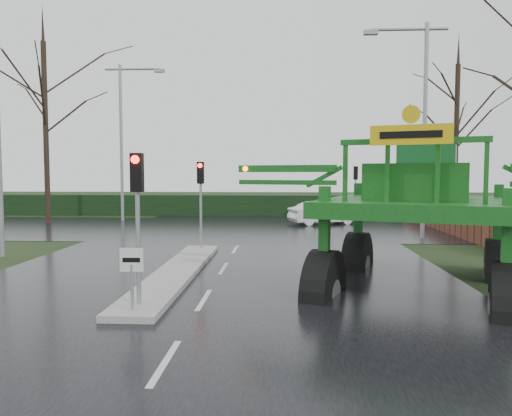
{
  "coord_description": "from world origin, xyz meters",
  "views": [
    {
      "loc": [
        1.89,
        -11.8,
        3.08
      ],
      "look_at": [
        1.07,
        3.69,
        2.0
      ],
      "focal_mm": 35.0,
      "sensor_mm": 36.0,
      "label": 1
    }
  ],
  "objects_px": {
    "keep_left_sign": "(132,269)",
    "street_light_right": "(418,111)",
    "street_light_left_far": "(126,128)",
    "traffic_signal_mid": "(201,186)",
    "traffic_signal_near": "(137,196)",
    "traffic_signal_far": "(356,181)",
    "street_light_left_near": "(5,93)",
    "crop_sprayer": "(328,187)",
    "white_sedan": "(324,225)"
  },
  "relations": [
    {
      "from": "street_light_left_far",
      "to": "white_sedan",
      "type": "relative_size",
      "value": 2.37
    },
    {
      "from": "white_sedan",
      "to": "traffic_signal_far",
      "type": "bearing_deg",
      "value": -69.59
    },
    {
      "from": "traffic_signal_far",
      "to": "traffic_signal_mid",
      "type": "bearing_deg",
      "value": 58.07
    },
    {
      "from": "traffic_signal_mid",
      "to": "traffic_signal_far",
      "type": "relative_size",
      "value": 1.0
    },
    {
      "from": "keep_left_sign",
      "to": "traffic_signal_mid",
      "type": "bearing_deg",
      "value": 90.0
    },
    {
      "from": "traffic_signal_far",
      "to": "traffic_signal_near",
      "type": "bearing_deg",
      "value": 69.64
    },
    {
      "from": "traffic_signal_mid",
      "to": "street_light_left_far",
      "type": "distance_m",
      "value": 14.68
    },
    {
      "from": "keep_left_sign",
      "to": "street_light_left_far",
      "type": "xyz_separation_m",
      "value": [
        -6.89,
        21.5,
        4.93
      ]
    },
    {
      "from": "street_light_left_near",
      "to": "street_light_right",
      "type": "xyz_separation_m",
      "value": [
        16.39,
        6.0,
        0.0
      ]
    },
    {
      "from": "street_light_left_near",
      "to": "crop_sprayer",
      "type": "bearing_deg",
      "value": -23.84
    },
    {
      "from": "traffic_signal_near",
      "to": "street_light_right",
      "type": "relative_size",
      "value": 0.35
    },
    {
      "from": "traffic_signal_mid",
      "to": "white_sedan",
      "type": "bearing_deg",
      "value": 61.98
    },
    {
      "from": "keep_left_sign",
      "to": "traffic_signal_near",
      "type": "distance_m",
      "value": 1.61
    },
    {
      "from": "traffic_signal_near",
      "to": "street_light_left_far",
      "type": "distance_m",
      "value": 22.37
    },
    {
      "from": "street_light_left_near",
      "to": "white_sedan",
      "type": "height_order",
      "value": "street_light_left_near"
    },
    {
      "from": "keep_left_sign",
      "to": "street_light_left_far",
      "type": "distance_m",
      "value": 23.11
    },
    {
      "from": "traffic_signal_mid",
      "to": "street_light_right",
      "type": "distance_m",
      "value": 11.05
    },
    {
      "from": "traffic_signal_near",
      "to": "traffic_signal_far",
      "type": "xyz_separation_m",
      "value": [
        7.8,
        21.02,
        0.0
      ]
    },
    {
      "from": "crop_sprayer",
      "to": "keep_left_sign",
      "type": "bearing_deg",
      "value": -129.6
    },
    {
      "from": "keep_left_sign",
      "to": "white_sedan",
      "type": "xyz_separation_m",
      "value": [
        5.7,
        19.69,
        -1.06
      ]
    },
    {
      "from": "crop_sprayer",
      "to": "street_light_left_far",
      "type": "bearing_deg",
      "value": 140.81
    },
    {
      "from": "street_light_left_near",
      "to": "traffic_signal_near",
      "type": "bearing_deg",
      "value": -45.47
    },
    {
      "from": "keep_left_sign",
      "to": "street_light_left_near",
      "type": "relative_size",
      "value": 0.14
    },
    {
      "from": "traffic_signal_near",
      "to": "traffic_signal_far",
      "type": "bearing_deg",
      "value": 69.64
    },
    {
      "from": "traffic_signal_near",
      "to": "white_sedan",
      "type": "xyz_separation_m",
      "value": [
        5.7,
        19.2,
        -2.59
      ]
    },
    {
      "from": "traffic_signal_mid",
      "to": "street_light_left_far",
      "type": "height_order",
      "value": "street_light_left_far"
    },
    {
      "from": "traffic_signal_mid",
      "to": "street_light_left_near",
      "type": "bearing_deg",
      "value": -167.79
    },
    {
      "from": "traffic_signal_mid",
      "to": "street_light_left_near",
      "type": "xyz_separation_m",
      "value": [
        -6.89,
        -1.49,
        3.4
      ]
    },
    {
      "from": "street_light_right",
      "to": "white_sedan",
      "type": "bearing_deg",
      "value": 121.53
    },
    {
      "from": "keep_left_sign",
      "to": "street_light_right",
      "type": "xyz_separation_m",
      "value": [
        9.49,
        13.5,
        4.93
      ]
    },
    {
      "from": "traffic_signal_far",
      "to": "crop_sprayer",
      "type": "distance_m",
      "value": 19.29
    },
    {
      "from": "keep_left_sign",
      "to": "white_sedan",
      "type": "relative_size",
      "value": 0.32
    },
    {
      "from": "keep_left_sign",
      "to": "traffic_signal_near",
      "type": "xyz_separation_m",
      "value": [
        0.0,
        0.49,
        1.53
      ]
    },
    {
      "from": "street_light_left_near",
      "to": "white_sedan",
      "type": "relative_size",
      "value": 2.37
    },
    {
      "from": "street_light_right",
      "to": "traffic_signal_mid",
      "type": "bearing_deg",
      "value": -154.6
    },
    {
      "from": "traffic_signal_far",
      "to": "street_light_left_far",
      "type": "relative_size",
      "value": 0.35
    },
    {
      "from": "street_light_left_near",
      "to": "street_light_right",
      "type": "height_order",
      "value": "same"
    },
    {
      "from": "traffic_signal_mid",
      "to": "street_light_left_near",
      "type": "height_order",
      "value": "street_light_left_near"
    },
    {
      "from": "traffic_signal_near",
      "to": "street_light_right",
      "type": "distance_m",
      "value": 16.46
    },
    {
      "from": "crop_sprayer",
      "to": "traffic_signal_near",
      "type": "bearing_deg",
      "value": -134.68
    },
    {
      "from": "traffic_signal_mid",
      "to": "white_sedan",
      "type": "xyz_separation_m",
      "value": [
        5.7,
        10.7,
        -2.59
      ]
    },
    {
      "from": "traffic_signal_near",
      "to": "traffic_signal_mid",
      "type": "relative_size",
      "value": 1.0
    },
    {
      "from": "traffic_signal_near",
      "to": "traffic_signal_far",
      "type": "distance_m",
      "value": 22.42
    },
    {
      "from": "traffic_signal_near",
      "to": "street_light_left_far",
      "type": "xyz_separation_m",
      "value": [
        -6.89,
        21.01,
        3.4
      ]
    },
    {
      "from": "white_sedan",
      "to": "traffic_signal_mid",
      "type": "bearing_deg",
      "value": 131.6
    },
    {
      "from": "traffic_signal_near",
      "to": "traffic_signal_mid",
      "type": "height_order",
      "value": "same"
    },
    {
      "from": "keep_left_sign",
      "to": "street_light_left_far",
      "type": "relative_size",
      "value": 0.14
    },
    {
      "from": "keep_left_sign",
      "to": "street_light_left_near",
      "type": "distance_m",
      "value": 11.32
    },
    {
      "from": "street_light_left_near",
      "to": "street_light_right",
      "type": "bearing_deg",
      "value": 20.11
    },
    {
      "from": "traffic_signal_far",
      "to": "white_sedan",
      "type": "bearing_deg",
      "value": 40.79
    }
  ]
}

